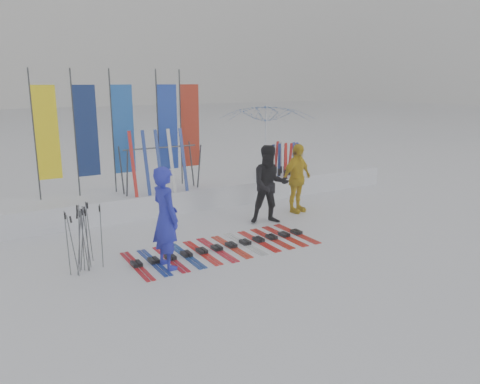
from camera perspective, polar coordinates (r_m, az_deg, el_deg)
ground at (r=9.66m, az=3.84°, el=-7.83°), size 120.00×120.00×0.00m
snow_bank at (r=13.44m, az=-7.26°, el=-0.45°), size 14.00×1.60×0.60m
person_blue at (r=8.90m, az=-9.06°, el=-3.13°), size 0.54×0.76×1.97m
person_black at (r=11.62m, az=3.64°, el=0.90°), size 1.16×1.04×1.96m
person_yellow at (r=12.68m, az=6.92°, el=1.66°), size 1.17×0.70×1.87m
tent_canopy at (r=15.73m, az=3.28°, el=5.78°), size 3.46×3.51×2.83m
ski_row at (r=10.06m, az=-1.97°, el=-6.71°), size 4.03×1.66×0.07m
pole_cluster at (r=9.25m, az=-18.61°, el=-5.49°), size 0.68×0.65×1.25m
feather_flags at (r=12.77m, az=-13.90°, el=7.41°), size 4.38×0.24×3.20m
ski_rack at (r=12.60m, az=-9.62°, el=3.57°), size 2.04×0.80×1.23m
upright_skis at (r=14.64m, az=5.07°, el=2.70°), size 1.62×0.85×1.69m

